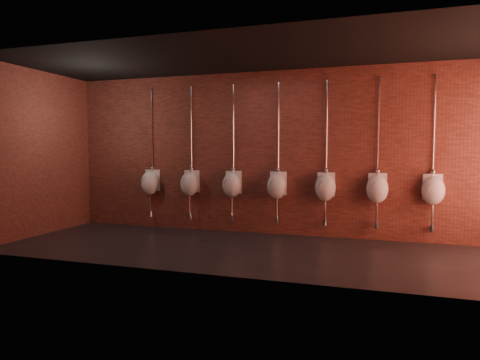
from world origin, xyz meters
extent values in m
plane|color=black|center=(0.00, 0.00, 0.00)|extent=(8.50, 8.50, 0.00)
cube|color=black|center=(0.00, 0.00, 3.20)|extent=(8.50, 3.00, 0.04)
cube|color=brown|center=(0.00, 1.50, 1.60)|extent=(8.50, 0.04, 3.20)
cube|color=brown|center=(0.00, -1.50, 1.60)|extent=(8.50, 0.04, 3.20)
cube|color=brown|center=(-4.25, 0.00, 1.60)|extent=(0.04, 3.00, 3.20)
ellipsoid|color=white|center=(-2.60, 1.35, 0.96)|extent=(0.41, 0.36, 0.51)
cube|color=white|center=(-2.60, 1.48, 1.01)|extent=(0.33, 0.06, 0.46)
cylinder|color=gray|center=(-2.60, 1.22, 0.99)|extent=(0.22, 0.04, 0.22)
cylinder|color=silver|center=(-2.60, 1.46, 2.08)|extent=(0.03, 0.03, 1.73)
sphere|color=silver|center=(-2.60, 1.45, 1.28)|extent=(0.09, 0.09, 0.09)
cylinder|color=silver|center=(-2.60, 1.46, 2.95)|extent=(0.06, 0.06, 0.01)
cylinder|color=silver|center=(-2.60, 1.35, 0.56)|extent=(0.04, 0.04, 0.41)
cylinder|color=silver|center=(-2.60, 1.35, 0.30)|extent=(0.09, 0.09, 0.12)
cylinder|color=silver|center=(-2.60, 1.44, 0.30)|extent=(0.04, 0.17, 0.04)
ellipsoid|color=white|center=(-1.68, 1.35, 0.96)|extent=(0.41, 0.36, 0.51)
cube|color=white|center=(-1.68, 1.48, 1.01)|extent=(0.33, 0.06, 0.46)
cylinder|color=gray|center=(-1.68, 1.22, 0.99)|extent=(0.22, 0.04, 0.22)
cylinder|color=silver|center=(-1.68, 1.46, 2.08)|extent=(0.03, 0.03, 1.73)
sphere|color=silver|center=(-1.68, 1.45, 1.28)|extent=(0.09, 0.09, 0.09)
cylinder|color=silver|center=(-1.68, 1.46, 2.95)|extent=(0.06, 0.06, 0.01)
cylinder|color=silver|center=(-1.68, 1.35, 0.56)|extent=(0.04, 0.04, 0.41)
cylinder|color=silver|center=(-1.68, 1.35, 0.30)|extent=(0.09, 0.09, 0.12)
cylinder|color=silver|center=(-1.68, 1.44, 0.30)|extent=(0.04, 0.17, 0.04)
ellipsoid|color=white|center=(-0.75, 1.35, 0.96)|extent=(0.41, 0.36, 0.51)
cube|color=white|center=(-0.75, 1.48, 1.01)|extent=(0.33, 0.06, 0.46)
cylinder|color=gray|center=(-0.75, 1.22, 0.99)|extent=(0.22, 0.04, 0.22)
cylinder|color=silver|center=(-0.75, 1.46, 2.08)|extent=(0.03, 0.03, 1.73)
sphere|color=silver|center=(-0.75, 1.45, 1.28)|extent=(0.09, 0.09, 0.09)
cylinder|color=silver|center=(-0.75, 1.46, 2.95)|extent=(0.06, 0.06, 0.01)
cylinder|color=silver|center=(-0.75, 1.35, 0.56)|extent=(0.04, 0.04, 0.41)
cylinder|color=silver|center=(-0.75, 1.35, 0.30)|extent=(0.09, 0.09, 0.12)
cylinder|color=silver|center=(-0.75, 1.44, 0.30)|extent=(0.04, 0.17, 0.04)
ellipsoid|color=white|center=(0.17, 1.35, 0.96)|extent=(0.41, 0.36, 0.51)
cube|color=white|center=(0.17, 1.48, 1.01)|extent=(0.33, 0.06, 0.46)
cylinder|color=gray|center=(0.17, 1.22, 0.99)|extent=(0.22, 0.04, 0.22)
cylinder|color=silver|center=(0.17, 1.46, 2.08)|extent=(0.03, 0.03, 1.73)
sphere|color=silver|center=(0.17, 1.45, 1.28)|extent=(0.09, 0.09, 0.09)
cylinder|color=silver|center=(0.17, 1.46, 2.95)|extent=(0.06, 0.06, 0.01)
cylinder|color=silver|center=(0.17, 1.35, 0.56)|extent=(0.04, 0.04, 0.41)
cylinder|color=silver|center=(0.17, 1.35, 0.30)|extent=(0.09, 0.09, 0.12)
cylinder|color=silver|center=(0.17, 1.44, 0.30)|extent=(0.04, 0.17, 0.04)
ellipsoid|color=white|center=(1.10, 1.35, 0.96)|extent=(0.41, 0.36, 0.51)
cube|color=white|center=(1.10, 1.48, 1.01)|extent=(0.33, 0.06, 0.46)
cylinder|color=gray|center=(1.10, 1.22, 0.99)|extent=(0.22, 0.04, 0.22)
cylinder|color=silver|center=(1.10, 1.46, 2.08)|extent=(0.03, 0.03, 1.73)
sphere|color=silver|center=(1.10, 1.45, 1.28)|extent=(0.09, 0.09, 0.09)
cylinder|color=silver|center=(1.10, 1.46, 2.95)|extent=(0.06, 0.06, 0.01)
cylinder|color=silver|center=(1.10, 1.35, 0.56)|extent=(0.04, 0.04, 0.41)
cylinder|color=silver|center=(1.10, 1.35, 0.30)|extent=(0.09, 0.09, 0.12)
cylinder|color=silver|center=(1.10, 1.44, 0.30)|extent=(0.04, 0.17, 0.04)
ellipsoid|color=white|center=(2.02, 1.35, 0.96)|extent=(0.41, 0.36, 0.51)
cube|color=white|center=(2.02, 1.48, 1.01)|extent=(0.33, 0.06, 0.46)
cylinder|color=gray|center=(2.02, 1.22, 0.99)|extent=(0.22, 0.04, 0.22)
cylinder|color=silver|center=(2.02, 1.46, 2.08)|extent=(0.03, 0.03, 1.73)
sphere|color=silver|center=(2.02, 1.45, 1.28)|extent=(0.09, 0.09, 0.09)
cylinder|color=silver|center=(2.02, 1.46, 2.95)|extent=(0.06, 0.06, 0.01)
cylinder|color=silver|center=(2.02, 1.35, 0.56)|extent=(0.04, 0.04, 0.41)
cylinder|color=silver|center=(2.02, 1.35, 0.30)|extent=(0.09, 0.09, 0.12)
cylinder|color=silver|center=(2.02, 1.44, 0.30)|extent=(0.04, 0.17, 0.04)
ellipsoid|color=white|center=(2.95, 1.35, 0.96)|extent=(0.41, 0.36, 0.51)
cube|color=white|center=(2.95, 1.48, 1.01)|extent=(0.33, 0.06, 0.46)
cylinder|color=gray|center=(2.95, 1.22, 0.99)|extent=(0.22, 0.04, 0.22)
cylinder|color=silver|center=(2.95, 1.46, 2.08)|extent=(0.03, 0.03, 1.73)
sphere|color=silver|center=(2.95, 1.45, 1.28)|extent=(0.09, 0.09, 0.09)
cylinder|color=silver|center=(2.95, 1.46, 2.95)|extent=(0.06, 0.06, 0.01)
cylinder|color=silver|center=(2.95, 1.35, 0.56)|extent=(0.04, 0.04, 0.41)
cylinder|color=silver|center=(2.95, 1.35, 0.30)|extent=(0.09, 0.09, 0.12)
cylinder|color=silver|center=(2.95, 1.44, 0.30)|extent=(0.04, 0.17, 0.04)
camera|label=1|loc=(2.03, -6.70, 1.66)|focal=32.00mm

